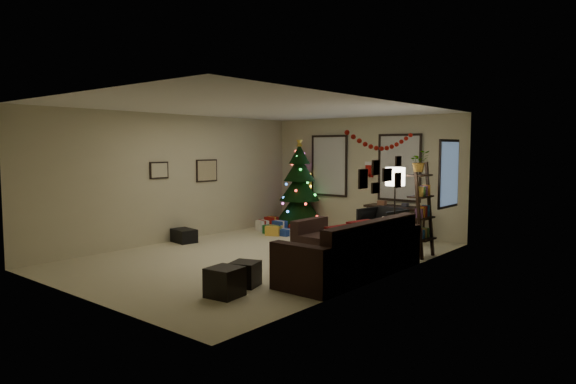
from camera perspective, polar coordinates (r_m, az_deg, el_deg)
The scene contains 29 objects.
floor at distance 9.48m, azimuth -2.80°, elevation -7.15°, with size 7.00×7.00×0.00m, color beige.
ceiling at distance 9.30m, azimuth -2.87°, elevation 9.34°, with size 7.00×7.00×0.00m, color white.
wall_back at distance 12.10m, azimuth 8.43°, elevation 1.89°, with size 5.00×5.00×0.00m, color #C1B993.
wall_front at distance 7.12m, azimuth -22.21°, elevation -0.55°, with size 5.00×5.00×0.00m, color #C1B993.
wall_left at distance 11.13m, azimuth -12.38°, elevation 1.56°, with size 7.00×7.00×0.00m, color #C1B993.
wall_right at distance 7.83m, azimuth 10.79°, elevation 0.20°, with size 7.00×7.00×0.00m, color #C1B993.
window_back_left at distance 12.59m, azimuth 4.66°, elevation 2.95°, with size 1.05×0.06×1.50m.
window_back_right at distance 11.60m, azimuth 12.38°, elevation 2.68°, with size 1.05×0.06×1.50m.
window_right_wall at distance 10.14m, azimuth 17.64°, elevation 1.97°, with size 0.06×0.90×1.30m.
christmas_tree at distance 12.77m, azimuth 1.28°, elevation 0.24°, with size 1.22×1.22×2.26m.
presents at distance 11.97m, azimuth -0.75°, elevation -4.05°, with size 1.50×1.14×0.30m.
sofa at distance 8.35m, azimuth 6.71°, elevation -6.79°, with size 1.98×2.87×0.89m.
pillow_red_a at distance 7.39m, azimuth 5.66°, elevation -5.58°, with size 0.13×0.47×0.47m, color maroon.
pillow_red_b at distance 7.87m, azimuth 8.05°, elevation -4.95°, with size 0.13×0.48×0.48m, color maroon.
pillow_cream at distance 8.49m, azimuth 10.62°, elevation -4.33°, with size 0.12×0.43×0.43m, color beige.
ottoman_near at distance 7.46m, azimuth -4.82°, elevation -9.11°, with size 0.37×0.37×0.35m, color black.
ottoman_far at distance 6.97m, azimuth -7.10°, elevation -9.96°, with size 0.42×0.42×0.40m, color black.
desk at distance 11.44m, azimuth 11.90°, elevation -1.95°, with size 1.33×0.48×0.72m.
desk_chair at distance 10.88m, azimuth 10.51°, elevation -3.66°, with size 0.73×0.68×0.75m, color black.
bookshelf at distance 9.56m, azimuth 14.87°, elevation -2.11°, with size 0.30×0.51×1.73m.
potted_plant at distance 9.30m, azimuth 14.46°, elevation 3.70°, with size 0.44×0.38×0.49m, color #4C4C4C.
floor_lamp at distance 9.29m, azimuth 11.89°, elevation 1.05°, with size 0.35×0.35×1.64m.
art_map at distance 11.64m, azimuth -9.08°, elevation 2.39°, with size 0.04×0.60×0.50m.
art_abstract at distance 10.83m, azimuth -14.23°, elevation 2.37°, with size 0.04×0.45×0.35m.
gallery at distance 7.76m, azimuth 10.42°, elevation 1.80°, with size 0.03×1.25×0.54m.
garland at distance 7.80m, azimuth 10.44°, elevation 5.68°, with size 0.08×1.90×0.30m, color #A5140C, non-canonical shape.
stocking_left at distance 12.26m, azimuth 8.13°, elevation 2.67°, with size 0.20×0.05×0.36m.
stocking_right at distance 11.93m, azimuth 9.02°, elevation 2.56°, with size 0.20×0.05×0.36m.
storage_bin at distance 11.02m, azimuth -11.60°, elevation -4.80°, with size 0.56×0.37×0.28m, color black.
Camera 1 is at (6.26, -6.84, 1.99)m, focal length 31.78 mm.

